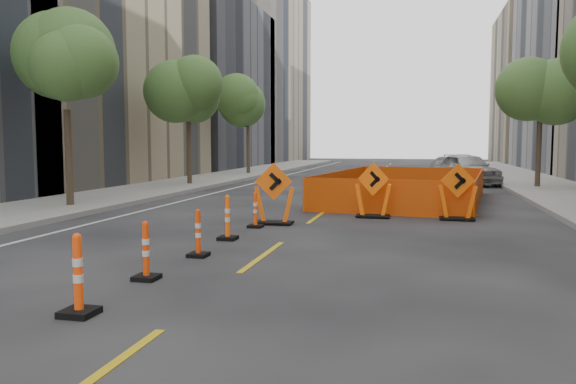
% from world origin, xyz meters
% --- Properties ---
extents(ground_plane, '(140.00, 140.00, 0.00)m').
position_xyz_m(ground_plane, '(0.00, 0.00, 0.00)').
color(ground_plane, black).
extents(sidewalk_left, '(4.00, 90.00, 0.15)m').
position_xyz_m(sidewalk_left, '(-9.00, 12.00, 0.07)').
color(sidewalk_left, gray).
rests_on(sidewalk_left, ground).
extents(bld_left_d, '(12.00, 16.00, 14.00)m').
position_xyz_m(bld_left_d, '(-17.00, 39.20, 7.00)').
color(bld_left_d, '#4C4C51').
rests_on(bld_left_d, ground).
extents(bld_left_e, '(12.00, 20.00, 20.00)m').
position_xyz_m(bld_left_e, '(-17.00, 55.60, 10.00)').
color(bld_left_e, gray).
rests_on(bld_left_e, ground).
extents(bld_right_e, '(12.00, 14.00, 16.00)m').
position_xyz_m(bld_right_e, '(17.00, 58.60, 8.00)').
color(bld_right_e, tan).
rests_on(bld_right_e, ground).
extents(tree_l_b, '(2.80, 2.80, 5.95)m').
position_xyz_m(tree_l_b, '(-8.40, 10.00, 4.53)').
color(tree_l_b, '#382B1E').
rests_on(tree_l_b, ground).
extents(tree_l_c, '(2.80, 2.80, 5.95)m').
position_xyz_m(tree_l_c, '(-8.40, 20.00, 4.53)').
color(tree_l_c, '#382B1E').
rests_on(tree_l_c, ground).
extents(tree_l_d, '(2.80, 2.80, 5.95)m').
position_xyz_m(tree_l_d, '(-8.40, 30.00, 4.53)').
color(tree_l_d, '#382B1E').
rests_on(tree_l_d, ground).
extents(tree_r_c, '(2.80, 2.80, 5.95)m').
position_xyz_m(tree_r_c, '(8.40, 22.00, 4.53)').
color(tree_r_c, '#382B1E').
rests_on(tree_r_c, ground).
extents(channelizer_2, '(0.43, 0.43, 1.08)m').
position_xyz_m(channelizer_2, '(-1.28, -0.20, 0.54)').
color(channelizer_2, '#FF420A').
rests_on(channelizer_2, ground).
extents(channelizer_3, '(0.38, 0.38, 0.97)m').
position_xyz_m(channelizer_3, '(-1.33, 1.72, 0.49)').
color(channelizer_3, red).
rests_on(channelizer_3, ground).
extents(channelizer_4, '(0.37, 0.37, 0.94)m').
position_xyz_m(channelizer_4, '(-1.22, 3.65, 0.47)').
color(channelizer_4, red).
rests_on(channelizer_4, ground).
extents(channelizer_5, '(0.41, 0.41, 1.04)m').
position_xyz_m(channelizer_5, '(-1.29, 5.58, 0.52)').
color(channelizer_5, '#FF540A').
rests_on(channelizer_5, ground).
extents(channelizer_6, '(0.37, 0.37, 0.95)m').
position_xyz_m(channelizer_6, '(-1.20, 7.51, 0.47)').
color(channelizer_6, '#EC3F09').
rests_on(channelizer_6, ground).
extents(chevron_sign_left, '(1.25, 0.93, 1.68)m').
position_xyz_m(chevron_sign_left, '(-0.88, 8.19, 0.84)').
color(chevron_sign_left, '#E55409').
rests_on(chevron_sign_left, ground).
extents(chevron_sign_center, '(1.25, 0.99, 1.64)m').
position_xyz_m(chevron_sign_center, '(1.64, 10.17, 0.82)').
color(chevron_sign_center, '#FF600A').
rests_on(chevron_sign_center, ground).
extents(chevron_sign_right, '(1.20, 0.87, 1.63)m').
position_xyz_m(chevron_sign_right, '(4.03, 10.17, 0.81)').
color(chevron_sign_right, '#E65409').
rests_on(chevron_sign_right, ground).
extents(safety_fence, '(6.28, 9.44, 1.11)m').
position_xyz_m(safety_fence, '(2.50, 15.12, 0.55)').
color(safety_fence, '#E5430C').
rests_on(safety_fence, ground).
extents(parked_car_near, '(3.62, 5.26, 1.66)m').
position_xyz_m(parked_car_near, '(5.36, 24.41, 0.83)').
color(parked_car_near, '#B1B1B3').
rests_on(parked_car_near, ground).
extents(parked_car_mid, '(2.94, 4.28, 1.34)m').
position_xyz_m(parked_car_mid, '(5.09, 29.48, 0.67)').
color(parked_car_mid, '#B5B6BB').
rests_on(parked_car_mid, ground).
extents(parked_car_far, '(2.93, 4.93, 1.34)m').
position_xyz_m(parked_car_far, '(6.05, 35.96, 0.67)').
color(parked_car_far, black).
rests_on(parked_car_far, ground).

